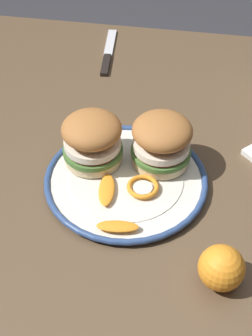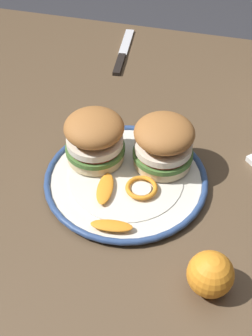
{
  "view_description": "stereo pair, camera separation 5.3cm",
  "coord_description": "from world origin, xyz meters",
  "px_view_note": "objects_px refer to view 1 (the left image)",
  "views": [
    {
      "loc": [
        -0.64,
        -0.14,
        1.42
      ],
      "look_at": [
        -0.01,
        -0.03,
        0.8
      ],
      "focal_mm": 51.95,
      "sensor_mm": 36.0,
      "label": 1
    },
    {
      "loc": [
        -0.62,
        -0.19,
        1.42
      ],
      "look_at": [
        -0.01,
        -0.03,
        0.8
      ],
      "focal_mm": 51.95,
      "sensor_mm": 36.0,
      "label": 2
    }
  ],
  "objects_px": {
    "dining_table": "(113,211)",
    "whole_orange": "(221,268)",
    "dinner_plate": "(126,180)",
    "table_knife": "(108,55)",
    "sandwich_half_right": "(162,140)",
    "sandwich_half_left": "(92,139)"
  },
  "relations": [
    {
      "from": "dining_table",
      "to": "whole_orange",
      "type": "relative_size",
      "value": 16.22
    },
    {
      "from": "sandwich_half_right",
      "to": "whole_orange",
      "type": "relative_size",
      "value": 2.01
    },
    {
      "from": "dinner_plate",
      "to": "whole_orange",
      "type": "xyz_separation_m",
      "value": [
        -0.19,
        -0.18,
        0.03
      ]
    },
    {
      "from": "dinner_plate",
      "to": "whole_orange",
      "type": "height_order",
      "value": "whole_orange"
    },
    {
      "from": "sandwich_half_right",
      "to": "table_knife",
      "type": "xyz_separation_m",
      "value": [
        0.38,
        0.18,
        -0.07
      ]
    },
    {
      "from": "dinner_plate",
      "to": "table_knife",
      "type": "xyz_separation_m",
      "value": [
        0.44,
        0.12,
        -0.01
      ]
    },
    {
      "from": "sandwich_half_left",
      "to": "table_knife",
      "type": "bearing_deg",
      "value": 7.26
    },
    {
      "from": "sandwich_half_right",
      "to": "dining_table",
      "type": "bearing_deg",
      "value": 119.38
    },
    {
      "from": "dinner_plate",
      "to": "sandwich_half_right",
      "type": "xyz_separation_m",
      "value": [
        0.06,
        -0.06,
        0.06
      ]
    },
    {
      "from": "whole_orange",
      "to": "table_knife",
      "type": "bearing_deg",
      "value": 25.84
    },
    {
      "from": "sandwich_half_right",
      "to": "table_knife",
      "type": "relative_size",
      "value": 0.66
    },
    {
      "from": "sandwich_half_left",
      "to": "table_knife",
      "type": "relative_size",
      "value": 0.58
    },
    {
      "from": "dining_table",
      "to": "whole_orange",
      "type": "bearing_deg",
      "value": -132.87
    },
    {
      "from": "whole_orange",
      "to": "table_knife",
      "type": "relative_size",
      "value": 0.33
    },
    {
      "from": "dinner_plate",
      "to": "sandwich_half_left",
      "type": "xyz_separation_m",
      "value": [
        0.04,
        0.07,
        0.06
      ]
    },
    {
      "from": "dinner_plate",
      "to": "dining_table",
      "type": "bearing_deg",
      "value": 77.23
    },
    {
      "from": "dinner_plate",
      "to": "sandwich_half_left",
      "type": "bearing_deg",
      "value": 62.05
    },
    {
      "from": "dinner_plate",
      "to": "sandwich_half_right",
      "type": "distance_m",
      "value": 0.1
    },
    {
      "from": "sandwich_half_left",
      "to": "table_knife",
      "type": "height_order",
      "value": "sandwich_half_left"
    },
    {
      "from": "dining_table",
      "to": "dinner_plate",
      "type": "relative_size",
      "value": 3.83
    },
    {
      "from": "dinner_plate",
      "to": "table_knife",
      "type": "relative_size",
      "value": 1.4
    },
    {
      "from": "dining_table",
      "to": "sandwich_half_left",
      "type": "xyz_separation_m",
      "value": [
        0.03,
        0.04,
        0.16
      ]
    }
  ]
}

